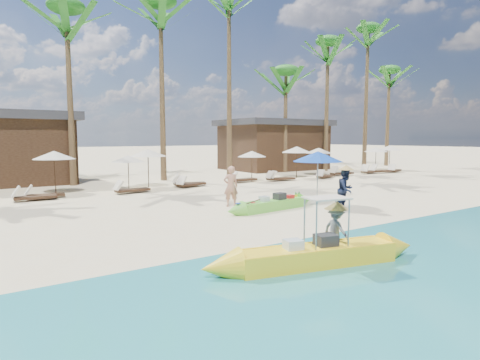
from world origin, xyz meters
TOP-DOWN VIEW (x-y plane):
  - ground at (0.00, 0.00)m, footprint 240.00×240.00m
  - wet_sand_strip at (0.00, -5.00)m, footprint 240.00×4.50m
  - green_canoe at (1.36, 1.52)m, footprint 4.92×0.98m
  - yellow_canoe at (-2.06, -4.37)m, footprint 5.66×1.67m
  - tourist at (0.43, 3.04)m, footprint 0.69×0.56m
  - vendor_green at (3.54, -0.17)m, footprint 0.89×0.76m
  - vendor_yellow at (-1.37, -4.27)m, footprint 0.40×0.68m
  - blue_umbrella at (3.54, 1.34)m, footprint 2.06×2.06m
  - resort_parasol_4 at (-4.79, 11.24)m, footprint 2.05×2.05m
  - lounger_4_left at (-6.09, 9.09)m, footprint 1.81×0.60m
  - lounger_4_right at (-5.59, 9.63)m, footprint 1.71×0.66m
  - resort_parasol_5 at (-1.29, 10.59)m, footprint 1.78×1.78m
  - lounger_5_left at (-1.70, 9.10)m, footprint 1.83×0.72m
  - resort_parasol_6 at (0.01, 11.07)m, footprint 2.08×2.08m
  - lounger_6_left at (1.87, 9.69)m, footprint 1.87×1.07m
  - lounger_6_right at (1.95, 10.12)m, footprint 1.98×1.05m
  - resort_parasol_7 at (6.55, 10.25)m, footprint 1.88×1.88m
  - lounger_7_left at (5.66, 10.11)m, footprint 1.95×0.73m
  - lounger_7_right at (8.07, 9.58)m, footprint 1.76×0.60m
  - resort_parasol_8 at (10.41, 10.37)m, footprint 2.11×2.11m
  - lounger_8_left at (8.26, 9.44)m, footprint 1.79×0.78m
  - resort_parasol_9 at (13.19, 11.08)m, footprint 1.96×1.96m
  - lounger_9_left at (11.83, 9.06)m, footprint 1.71×0.84m
  - lounger_9_right at (14.26, 9.88)m, footprint 1.95×0.73m
  - resort_parasol_10 at (19.64, 10.99)m, footprint 1.94×1.94m
  - lounger_10_left at (17.34, 9.74)m, footprint 1.98×0.82m
  - lounger_10_right at (18.47, 9.60)m, footprint 1.95×0.96m
  - resort_parasol_11 at (21.65, 11.12)m, footprint 2.06×2.06m
  - lounger_11_left at (19.98, 9.42)m, footprint 1.84×1.04m
  - palm_3 at (-3.36, 14.27)m, footprint 2.08×2.08m
  - palm_4 at (2.15, 14.01)m, footprint 2.08×2.08m
  - palm_5 at (7.45, 14.38)m, footprint 2.08×2.08m
  - palm_6 at (12.84, 14.52)m, footprint 2.08×2.08m
  - palm_7 at (16.57, 13.68)m, footprint 2.08×2.08m
  - palm_8 at (21.07, 13.33)m, footprint 2.08×2.08m
  - palm_9 at (26.21, 14.81)m, footprint 2.08×2.08m
  - pavilion_east at (14.00, 17.50)m, footprint 8.80×6.60m

SIDE VIEW (x-z plane):
  - ground at x=0.00m, z-range 0.00..0.00m
  - wet_sand_strip at x=0.00m, z-range 0.00..0.01m
  - lounger_9_left at x=11.83m, z-range -0.09..0.47m
  - lounger_4_right at x=-5.59m, z-range -0.09..0.47m
  - lounger_8_left at x=8.26m, z-range -0.10..0.49m
  - lounger_7_right at x=8.07m, z-range -0.10..0.49m
  - lounger_11_left at x=19.98m, z-range -0.10..0.50m
  - lounger_5_left at x=-1.70m, z-range -0.10..0.51m
  - lounger_6_left at x=1.87m, z-range -0.10..0.51m
  - lounger_4_left at x=-6.09m, z-range -0.10..0.51m
  - green_canoe at x=1.36m, z-range -0.10..0.52m
  - lounger_10_right at x=18.47m, z-range -0.11..0.53m
  - lounger_6_right at x=1.95m, z-range -0.11..0.54m
  - lounger_7_left at x=5.66m, z-range -0.11..0.54m
  - lounger_9_right at x=14.26m, z-range -0.11..0.54m
  - lounger_10_left at x=17.34m, z-range -0.11..0.54m
  - yellow_canoe at x=-2.06m, z-range -0.50..0.99m
  - vendor_yellow at x=-1.37m, z-range 0.18..1.22m
  - vendor_green at x=3.54m, z-range 0.00..1.63m
  - tourist at x=0.43m, z-range 0.00..1.64m
  - resort_parasol_5 at x=-1.29m, z-range 0.74..2.57m
  - resort_parasol_7 at x=6.55m, z-range 0.78..2.72m
  - resort_parasol_10 at x=19.64m, z-range 0.80..2.80m
  - resort_parasol_9 at x=13.19m, z-range 0.81..2.84m
  - resort_parasol_4 at x=-4.79m, z-range 0.85..2.96m
  - resort_parasol_11 at x=21.65m, z-range 0.85..2.97m
  - resort_parasol_6 at x=0.01m, z-range 0.86..3.00m
  - resort_parasol_8 at x=10.41m, z-range 0.87..3.05m
  - blue_umbrella at x=3.54m, z-range 0.90..3.11m
  - pavilion_east at x=14.00m, z-range 0.05..4.35m
  - palm_6 at x=12.84m, z-range 2.79..11.31m
  - palm_9 at x=26.21m, z-range 3.14..12.97m
  - palm_3 at x=-3.36m, z-range 3.32..13.83m
  - palm_7 at x=16.57m, z-range 3.46..14.53m
  - palm_4 at x=2.15m, z-range 3.60..15.30m
  - palm_8 at x=21.07m, z-range 3.83..16.53m
  - palm_5 at x=7.45m, z-range 4.02..17.62m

